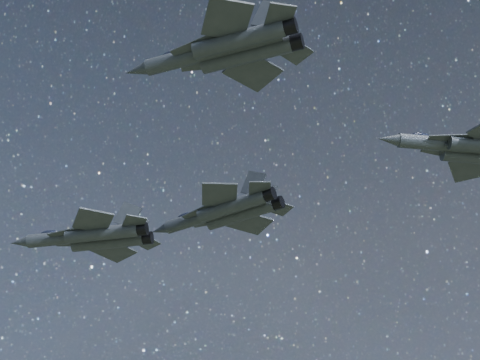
# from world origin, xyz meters

# --- Properties ---
(jet_lead) EXTENTS (18.04, 12.75, 4.57)m
(jet_lead) POSITION_xyz_m (-17.30, 7.08, 151.06)
(jet_lead) COLOR #2C3137
(jet_left) EXTENTS (18.60, 12.61, 4.68)m
(jet_left) POSITION_xyz_m (-2.32, 10.63, 154.39)
(jet_left) COLOR #2C3137
(jet_right) EXTENTS (17.70, 12.43, 4.47)m
(jet_right) POSITION_xyz_m (4.79, -14.82, 154.87)
(jet_right) COLOR #2C3137
(jet_slot) EXTENTS (16.79, 11.10, 4.29)m
(jet_slot) POSITION_xyz_m (25.63, 3.70, 153.43)
(jet_slot) COLOR #2C3137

